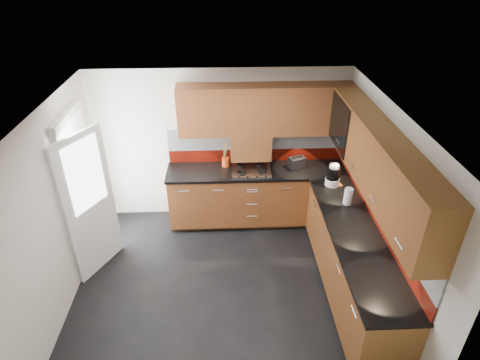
{
  "coord_description": "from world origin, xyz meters",
  "views": [
    {
      "loc": [
        0.05,
        -3.76,
        3.9
      ],
      "look_at": [
        0.25,
        0.65,
        1.27
      ],
      "focal_mm": 30.0,
      "sensor_mm": 36.0,
      "label": 1
    }
  ],
  "objects_px": {
    "utensil_pot": "(226,161)",
    "food_processor": "(333,176)",
    "gas_hob": "(251,170)",
    "toaster": "(297,162)"
  },
  "relations": [
    {
      "from": "utensil_pot",
      "to": "food_processor",
      "type": "xyz_separation_m",
      "value": [
        1.49,
        -0.62,
        0.06
      ]
    },
    {
      "from": "gas_hob",
      "to": "toaster",
      "type": "relative_size",
      "value": 2.12
    },
    {
      "from": "food_processor",
      "to": "toaster",
      "type": "bearing_deg",
      "value": 127.78
    },
    {
      "from": "utensil_pot",
      "to": "food_processor",
      "type": "relative_size",
      "value": 1.22
    },
    {
      "from": "utensil_pot",
      "to": "toaster",
      "type": "height_order",
      "value": "utensil_pot"
    },
    {
      "from": "utensil_pot",
      "to": "toaster",
      "type": "distance_m",
      "value": 1.08
    },
    {
      "from": "gas_hob",
      "to": "toaster",
      "type": "distance_m",
      "value": 0.71
    },
    {
      "from": "gas_hob",
      "to": "toaster",
      "type": "xyz_separation_m",
      "value": [
        0.7,
        0.07,
        0.07
      ]
    },
    {
      "from": "utensil_pot",
      "to": "toaster",
      "type": "relative_size",
      "value": 1.47
    },
    {
      "from": "utensil_pot",
      "to": "toaster",
      "type": "bearing_deg",
      "value": -4.78
    }
  ]
}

